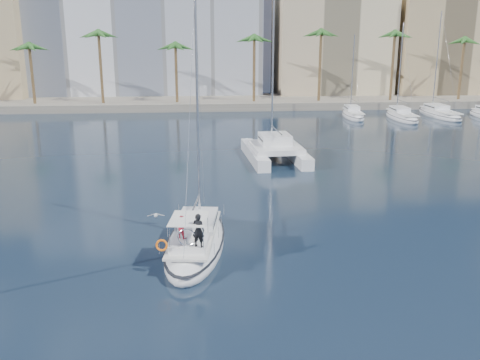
{
  "coord_description": "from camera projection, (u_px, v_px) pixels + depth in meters",
  "views": [
    {
      "loc": [
        -2.5,
        -28.6,
        12.17
      ],
      "look_at": [
        -0.1,
        1.5,
        3.7
      ],
      "focal_mm": 40.0,
      "sensor_mm": 36.0,
      "label": 1
    }
  ],
  "objects": [
    {
      "name": "palm_centre",
      "position": [
        212.0,
        43.0,
        82.86
      ],
      "size": [
        3.6,
        3.6,
        12.3
      ],
      "color": "brown",
      "rests_on": "ground"
    },
    {
      "name": "catamaran",
      "position": [
        275.0,
        148.0,
        52.0
      ],
      "size": [
        5.8,
        10.63,
        15.27
      ],
      "rotation": [
        0.0,
        0.0,
        0.06
      ],
      "color": "white",
      "rests_on": "ground"
    },
    {
      "name": "building_beige",
      "position": [
        331.0,
        43.0,
        97.11
      ],
      "size": [
        20.0,
        14.0,
        20.0
      ],
      "primitive_type": "cube",
      "color": "#C7B68F",
      "rests_on": "ground"
    },
    {
      "name": "moored_yacht_a",
      "position": [
        353.0,
        117.0,
        77.58
      ],
      "size": [
        3.37,
        9.52,
        11.9
      ],
      "primitive_type": null,
      "rotation": [
        0.0,
        0.0,
        -0.07
      ],
      "color": "white",
      "rests_on": "ground"
    },
    {
      "name": "palm_right",
      "position": [
        424.0,
        43.0,
        85.47
      ],
      "size": [
        3.6,
        3.6,
        12.3
      ],
      "color": "brown",
      "rests_on": "ground"
    },
    {
      "name": "building_modern",
      "position": [
        143.0,
        20.0,
        96.3
      ],
      "size": [
        42.0,
        16.0,
        28.0
      ],
      "primitive_type": "cube",
      "color": "silver",
      "rests_on": "ground"
    },
    {
      "name": "ground",
      "position": [
        244.0,
        248.0,
        30.93
      ],
      "size": [
        160.0,
        160.0,
        0.0
      ],
      "primitive_type": "plane",
      "color": "black",
      "rests_on": "ground"
    },
    {
      "name": "moored_yacht_b",
      "position": [
        401.0,
        119.0,
        76.16
      ],
      "size": [
        3.32,
        10.83,
        13.72
      ],
      "primitive_type": null,
      "rotation": [
        0.0,
        0.0,
        -0.02
      ],
      "color": "white",
      "rests_on": "ground"
    },
    {
      "name": "main_sloop",
      "position": [
        195.0,
        242.0,
        30.57
      ],
      "size": [
        4.52,
        10.47,
        15.05
      ],
      "rotation": [
        0.0,
        0.0,
        -0.13
      ],
      "color": "white",
      "rests_on": "ground"
    },
    {
      "name": "building_tan_right",
      "position": [
        442.0,
        49.0,
        96.99
      ],
      "size": [
        18.0,
        12.0,
        18.0
      ],
      "primitive_type": "cube",
      "color": "tan",
      "rests_on": "ground"
    },
    {
      "name": "quay",
      "position": [
        212.0,
        102.0,
        89.32
      ],
      "size": [
        120.0,
        14.0,
        1.2
      ],
      "primitive_type": "cube",
      "color": "gray",
      "rests_on": "ground"
    },
    {
      "name": "seagull",
      "position": [
        156.0,
        215.0,
        34.46
      ],
      "size": [
        1.12,
        0.48,
        0.21
      ],
      "color": "silver",
      "rests_on": "ground"
    },
    {
      "name": "moored_yacht_c",
      "position": [
        439.0,
        116.0,
        78.57
      ],
      "size": [
        3.98,
        12.33,
        15.54
      ],
      "primitive_type": null,
      "rotation": [
        0.0,
        0.0,
        0.03
      ],
      "color": "white",
      "rests_on": "ground"
    }
  ]
}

